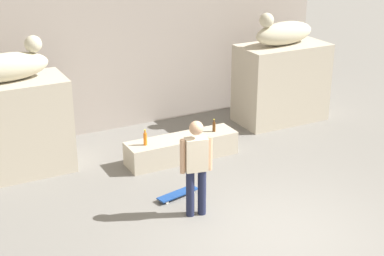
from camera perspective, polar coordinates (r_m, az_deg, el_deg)
ground_plane at (r=9.35m, az=8.29°, el=-10.53°), size 40.00×40.00×0.00m
pedestal_left at (r=11.45m, az=-17.10°, el=0.02°), size 2.07×1.10×1.82m
pedestal_right at (r=13.79m, az=8.72°, el=4.38°), size 2.07×1.10×1.82m
statue_reclining_left at (r=11.10m, az=-17.59°, el=5.81°), size 1.65×0.74×0.78m
statue_reclining_right at (r=13.46m, az=8.89°, el=9.22°), size 1.66×0.75×0.78m
ledge_block at (r=11.75m, az=-1.01°, el=-1.98°), size 2.30×0.60×0.48m
skater at (r=9.44m, az=0.41°, el=-3.58°), size 0.53×0.27×1.67m
skateboard at (r=10.37m, az=-1.39°, el=-6.44°), size 0.82×0.37×0.08m
bottle_orange at (r=11.28m, az=-4.59°, el=-1.04°), size 0.07×0.07×0.32m
bottle_brown at (r=11.91m, az=2.16°, el=0.15°), size 0.07×0.07×0.27m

